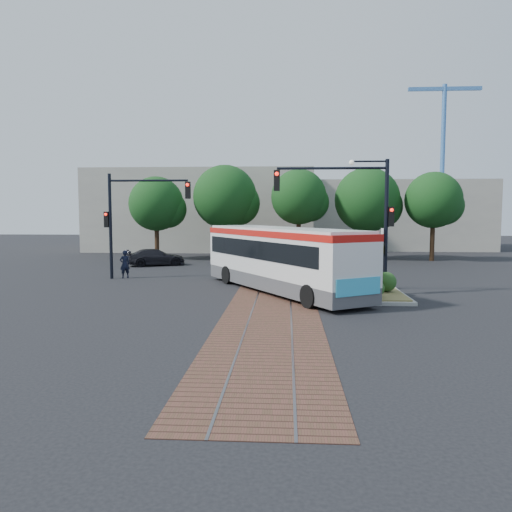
% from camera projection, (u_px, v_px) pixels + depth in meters
% --- Properties ---
extents(ground, '(120.00, 120.00, 0.00)m').
position_uv_depth(ground, '(275.00, 291.00, 24.18)').
color(ground, black).
rests_on(ground, ground).
extents(trackbed, '(3.60, 40.00, 0.02)m').
position_uv_depth(trackbed, '(276.00, 280.00, 28.16)').
color(trackbed, brown).
rests_on(trackbed, ground).
extents(tree_row, '(26.40, 5.60, 7.67)m').
position_uv_depth(tree_row, '(295.00, 199.00, 40.01)').
color(tree_row, '#382314').
rests_on(tree_row, ground).
extents(warehouses, '(40.00, 13.00, 8.00)m').
position_uv_depth(warehouses, '(277.00, 212.00, 52.46)').
color(warehouses, '#ADA899').
rests_on(warehouses, ground).
extents(crane, '(8.00, 0.50, 18.00)m').
position_uv_depth(crane, '(443.00, 149.00, 55.92)').
color(crane, '#3F72B2').
rests_on(crane, ground).
extents(city_bus, '(8.10, 11.06, 3.08)m').
position_uv_depth(city_bus, '(280.00, 256.00, 23.87)').
color(city_bus, '#49494B').
rests_on(city_bus, ground).
extents(traffic_island, '(2.20, 5.20, 1.13)m').
position_uv_depth(traffic_island, '(379.00, 288.00, 22.96)').
color(traffic_island, gray).
rests_on(traffic_island, ground).
extents(signal_pole_main, '(5.49, 0.46, 6.00)m').
position_uv_depth(signal_pole_main, '(359.00, 205.00, 22.77)').
color(signal_pole_main, black).
rests_on(signal_pole_main, ground).
extents(signal_pole_left, '(4.99, 0.34, 6.00)m').
position_uv_depth(signal_pole_left, '(130.00, 211.00, 28.33)').
color(signal_pole_left, black).
rests_on(signal_pole_left, ground).
extents(officer, '(0.70, 0.67, 1.62)m').
position_uv_depth(officer, '(125.00, 264.00, 28.95)').
color(officer, black).
rests_on(officer, ground).
extents(parked_car, '(4.46, 3.21, 1.20)m').
position_uv_depth(parked_car, '(156.00, 257.00, 35.75)').
color(parked_car, black).
rests_on(parked_car, ground).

